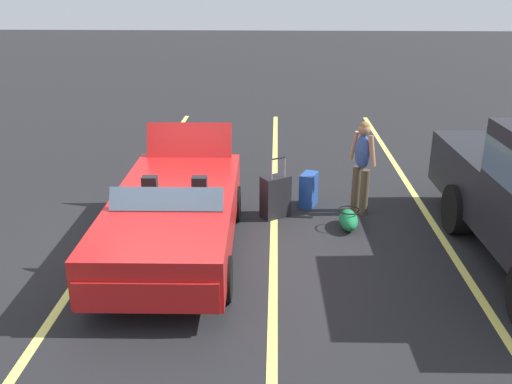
% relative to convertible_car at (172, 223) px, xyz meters
% --- Properties ---
extents(ground_plane, '(80.00, 80.00, 0.00)m').
position_rel_convertible_car_xyz_m(ground_plane, '(-0.20, -0.00, -0.59)').
color(ground_plane, black).
extents(lot_line_near, '(18.00, 0.12, 0.01)m').
position_rel_convertible_car_xyz_m(lot_line_near, '(-0.20, -1.23, -0.59)').
color(lot_line_near, '#EAE066').
rests_on(lot_line_near, ground_plane).
extents(lot_line_mid, '(18.00, 0.12, 0.01)m').
position_rel_convertible_car_xyz_m(lot_line_mid, '(-0.20, 1.47, -0.59)').
color(lot_line_mid, '#EAE066').
rests_on(lot_line_mid, ground_plane).
extents(lot_line_far, '(18.00, 0.12, 0.01)m').
position_rel_convertible_car_xyz_m(lot_line_far, '(-0.20, 4.17, -0.59)').
color(lot_line_far, '#EAE066').
rests_on(lot_line_far, ground_plane).
extents(convertible_car, '(4.19, 1.90, 1.53)m').
position_rel_convertible_car_xyz_m(convertible_car, '(0.00, 0.00, 0.00)').
color(convertible_car, red).
rests_on(convertible_car, ground_plane).
extents(suitcase_large_black, '(0.50, 0.55, 1.10)m').
position_rel_convertible_car_xyz_m(suitcase_large_black, '(-1.66, 1.49, -0.22)').
color(suitcase_large_black, black).
rests_on(suitcase_large_black, ground_plane).
extents(suitcase_medium_bright, '(0.46, 0.37, 0.62)m').
position_rel_convertible_car_xyz_m(suitcase_medium_bright, '(-2.18, 2.09, -0.28)').
color(suitcase_medium_bright, '#1E479E').
rests_on(suitcase_medium_bright, ground_plane).
extents(duffel_bag, '(0.64, 0.38, 0.34)m').
position_rel_convertible_car_xyz_m(duffel_bag, '(-1.20, 2.71, -0.43)').
color(duffel_bag, '#19723F').
rests_on(duffel_bag, ground_plane).
extents(traveler_person, '(0.53, 0.44, 1.65)m').
position_rel_convertible_car_xyz_m(traveler_person, '(-1.90, 2.98, 0.34)').
color(traveler_person, '#4C3F2D').
rests_on(traveler_person, ground_plane).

